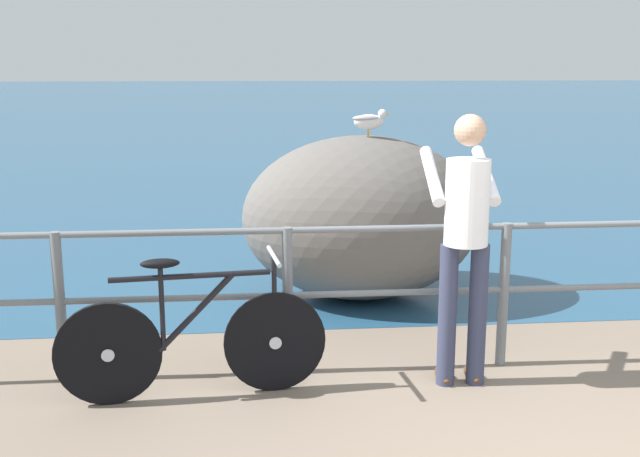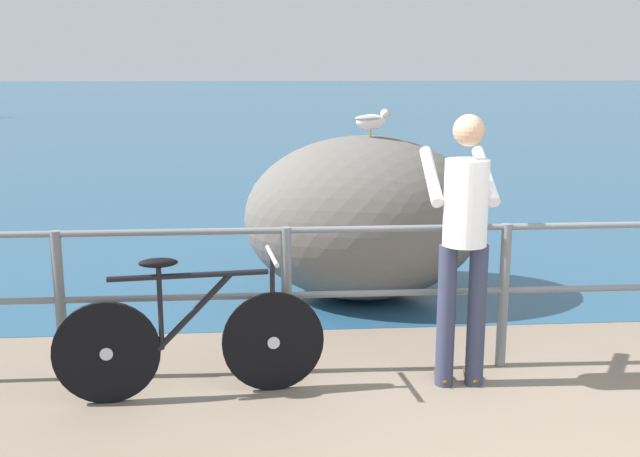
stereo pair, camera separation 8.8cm
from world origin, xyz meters
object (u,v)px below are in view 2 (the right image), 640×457
at_px(bicycle, 192,338).
at_px(person_at_railing, 464,238).
at_px(breakwater_boulder_main, 364,218).
at_px(seagull, 371,120).

distance_m(bicycle, person_at_railing, 1.84).
relative_size(bicycle, person_at_railing, 0.95).
relative_size(bicycle, breakwater_boulder_main, 0.79).
xyz_separation_m(bicycle, person_at_railing, (1.74, 0.07, 0.60)).
bearing_deg(seagull, breakwater_boulder_main, 118.41).
relative_size(breakwater_boulder_main, seagull, 6.35).
distance_m(person_at_railing, seagull, 2.02).
height_order(person_at_railing, breakwater_boulder_main, person_at_railing).
xyz_separation_m(breakwater_boulder_main, seagull, (0.05, -0.08, 0.87)).
bearing_deg(breakwater_boulder_main, person_at_railing, -79.11).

